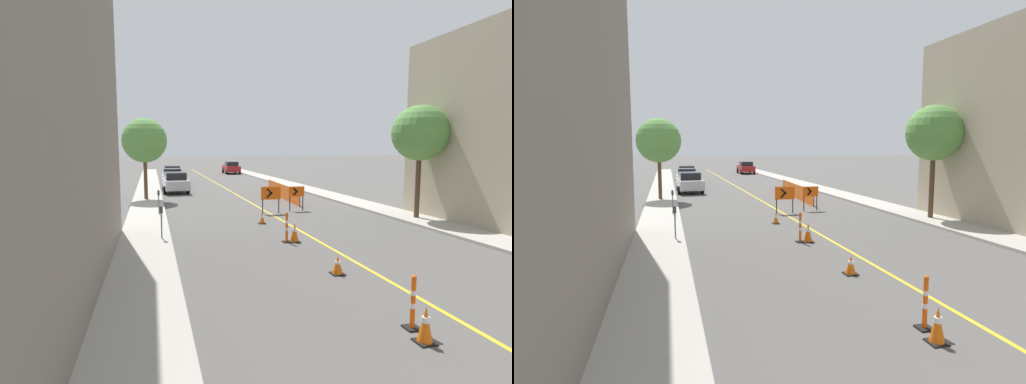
# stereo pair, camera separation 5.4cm
# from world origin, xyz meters

# --- Properties ---
(lane_stripe) EXTENTS (0.12, 65.49, 0.01)m
(lane_stripe) POSITION_xyz_m (0.00, 32.75, 0.00)
(lane_stripe) COLOR gold
(lane_stripe) RESTS_ON ground_plane
(sidewalk_left) EXTENTS (1.93, 65.49, 0.12)m
(sidewalk_left) POSITION_xyz_m (-6.40, 32.75, 0.06)
(sidewalk_left) COLOR #ADA89E
(sidewalk_left) RESTS_ON ground_plane
(sidewalk_right) EXTENTS (1.93, 65.49, 0.12)m
(sidewalk_right) POSITION_xyz_m (6.40, 32.75, 0.06)
(sidewalk_right) COLOR #ADA89E
(sidewalk_right) RESTS_ON ground_plane
(traffic_cone_second) EXTENTS (0.35, 0.35, 0.70)m
(traffic_cone_second) POSITION_xyz_m (-1.30, 8.66, 0.35)
(traffic_cone_second) COLOR black
(traffic_cone_second) RESTS_ON ground_plane
(traffic_cone_third) EXTENTS (0.38, 0.38, 0.54)m
(traffic_cone_third) POSITION_xyz_m (-1.08, 12.69, 0.26)
(traffic_cone_third) COLOR black
(traffic_cone_third) RESTS_ON ground_plane
(traffic_cone_fourth) EXTENTS (0.41, 0.41, 0.72)m
(traffic_cone_fourth) POSITION_xyz_m (-0.93, 16.62, 0.36)
(traffic_cone_fourth) COLOR black
(traffic_cone_fourth) RESTS_ON ground_plane
(traffic_cone_fifth) EXTENTS (0.33, 0.33, 0.50)m
(traffic_cone_fifth) POSITION_xyz_m (-1.15, 20.38, 0.25)
(traffic_cone_fifth) COLOR black
(traffic_cone_fifth) RESTS_ON ground_plane
(delineator_post_front) EXTENTS (0.30, 0.30, 1.09)m
(delineator_post_front) POSITION_xyz_m (-1.17, 9.21, 0.46)
(delineator_post_front) COLOR black
(delineator_post_front) RESTS_ON ground_plane
(delineator_post_rear) EXTENTS (0.30, 0.30, 1.15)m
(delineator_post_rear) POSITION_xyz_m (-1.23, 16.64, 0.50)
(delineator_post_rear) COLOR black
(delineator_post_rear) RESTS_ON ground_plane
(arrow_barricade_primary) EXTENTS (1.07, 0.14, 1.46)m
(arrow_barricade_primary) POSITION_xyz_m (0.06, 23.01, 1.04)
(arrow_barricade_primary) COLOR #EF560C
(arrow_barricade_primary) RESTS_ON ground_plane
(arrow_barricade_secondary) EXTENTS (0.91, 0.11, 1.36)m
(arrow_barricade_secondary) POSITION_xyz_m (1.73, 23.57, 0.99)
(arrow_barricade_secondary) COLOR #EF560C
(arrow_barricade_secondary) RESTS_ON ground_plane
(safety_mesh_fence) EXTENTS (0.56, 8.24, 0.97)m
(safety_mesh_fence) POSITION_xyz_m (2.64, 28.85, 0.49)
(safety_mesh_fence) COLOR #EF560C
(safety_mesh_fence) RESTS_ON ground_plane
(parked_car_curb_near) EXTENTS (2.00, 4.38, 1.59)m
(parked_car_curb_near) POSITION_xyz_m (-4.33, 34.39, 0.80)
(parked_car_curb_near) COLOR #B7B7BC
(parked_car_curb_near) RESTS_ON ground_plane
(parked_car_curb_mid) EXTENTS (1.99, 4.37, 1.59)m
(parked_car_curb_mid) POSITION_xyz_m (-4.27, 39.82, 0.80)
(parked_car_curb_mid) COLOR #B7B7BC
(parked_car_curb_mid) RESTS_ON ground_plane
(parked_car_curb_far) EXTENTS (2.03, 4.39, 1.59)m
(parked_car_curb_far) POSITION_xyz_m (-4.02, 44.97, 0.80)
(parked_car_curb_far) COLOR silver
(parked_car_curb_far) RESTS_ON ground_plane
(parked_car_opposite_side) EXTENTS (1.94, 4.34, 1.59)m
(parked_car_opposite_side) POSITION_xyz_m (4.12, 54.65, 0.80)
(parked_car_opposite_side) COLOR maroon
(parked_car_opposite_side) RESTS_ON ground_plane
(parking_meter_near_curb) EXTENTS (0.12, 0.11, 1.25)m
(parking_meter_near_curb) POSITION_xyz_m (-5.78, 23.62, 1.01)
(parking_meter_near_curb) COLOR #4C4C51
(parking_meter_near_curb) RESTS_ON sidewalk_left
(parking_meter_far_curb) EXTENTS (0.12, 0.11, 1.24)m
(parking_meter_far_curb) POSITION_xyz_m (-5.78, 17.99, 1.00)
(parking_meter_far_curb) COLOR #4C4C51
(parking_meter_far_curb) RESTS_ON sidewalk_left
(street_tree_left_near) EXTENTS (2.91, 2.91, 5.32)m
(street_tree_left_near) POSITION_xyz_m (-6.49, 30.10, 3.97)
(street_tree_left_near) COLOR #4C3823
(street_tree_left_near) RESTS_ON sidewalk_left
(street_tree_right_near) EXTENTS (2.68, 2.68, 5.46)m
(street_tree_right_near) POSITION_xyz_m (6.49, 19.46, 4.22)
(street_tree_right_near) COLOR #4C3823
(street_tree_right_near) RESTS_ON sidewalk_right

